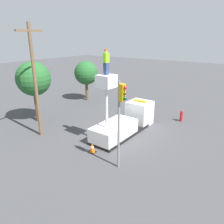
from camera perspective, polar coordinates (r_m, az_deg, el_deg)
ground_plane at (r=18.75m, az=2.35°, el=-5.97°), size 120.00×120.00×0.00m
bucket_truck at (r=18.79m, az=3.37°, el=-2.64°), size 7.16×2.10×5.40m
worker at (r=15.48m, az=-1.54°, el=12.91°), size 0.40×0.26×1.75m
traffic_light_pole at (r=12.72m, az=2.33°, el=0.78°), size 0.34×0.57×5.60m
traffic_light_across at (r=21.98m, az=-19.09°, el=7.37°), size 0.34×0.57×5.46m
fire_hydrant at (r=22.54m, az=17.64°, el=-1.00°), size 0.52×0.28×1.09m
traffic_cone_rear at (r=15.99m, az=-5.21°, el=-9.25°), size 0.49×0.49×0.78m
tree_left_bg at (r=28.35m, az=-6.79°, el=10.04°), size 2.97×2.97×5.04m
tree_right_bg at (r=21.91m, az=-19.84°, el=8.10°), size 3.22×3.22×5.82m
utility_pole at (r=18.29m, az=-19.52°, el=8.15°), size 2.20×0.26×8.96m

